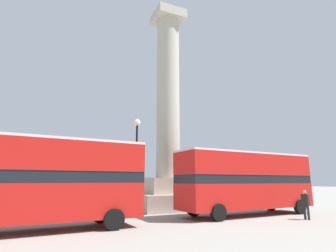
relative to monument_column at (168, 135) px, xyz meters
name	(u,v)px	position (x,y,z in m)	size (l,w,h in m)	color
ground_plane	(168,209)	(0.00, 0.00, -6.23)	(200.00, 200.00, 0.00)	gray
monument_column	(168,135)	(0.00, 0.00, 0.00)	(5.73, 5.73, 19.25)	#ADA593
bus_a	(33,179)	(-9.97, -6.70, -3.85)	(10.46, 3.45, 4.31)	red
bus_b	(247,180)	(3.45, -5.86, -3.88)	(10.56, 3.44, 4.24)	red
equestrian_statue	(14,193)	(-11.55, 2.05, -4.78)	(3.91, 2.82, 5.64)	#ADA593
street_lamp	(136,153)	(-3.65, -2.56, -1.97)	(0.50, 0.50, 6.77)	black
pedestrian_near_lamp	(306,203)	(5.21, -8.98, -5.26)	(0.23, 0.46, 1.73)	#28282D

